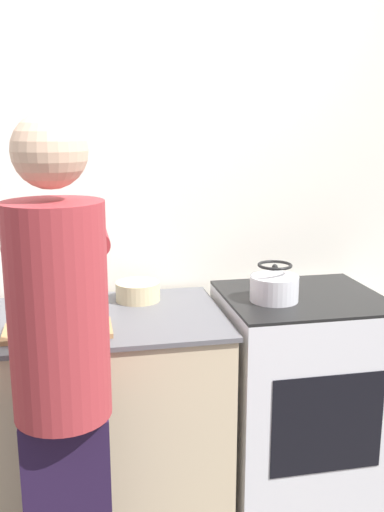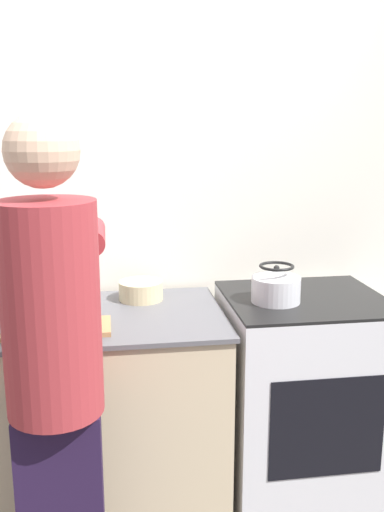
{
  "view_description": "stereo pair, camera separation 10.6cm",
  "coord_description": "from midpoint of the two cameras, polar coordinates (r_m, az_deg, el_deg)",
  "views": [
    {
      "loc": [
        -0.01,
        -1.83,
        1.63
      ],
      "look_at": [
        0.4,
        0.22,
        1.14
      ],
      "focal_mm": 40.0,
      "sensor_mm": 36.0,
      "label": 1
    },
    {
      "loc": [
        0.09,
        -1.85,
        1.63
      ],
      "look_at": [
        0.4,
        0.22,
        1.14
      ],
      "focal_mm": 40.0,
      "sensor_mm": 36.0,
      "label": 2
    }
  ],
  "objects": [
    {
      "name": "wall_back",
      "position": [
        2.57,
        -12.27,
        5.44
      ],
      "size": [
        8.0,
        0.05,
        2.6
      ],
      "color": "silver",
      "rests_on": "ground_plane"
    },
    {
      "name": "counter",
      "position": [
        2.49,
        -19.56,
        -16.05
      ],
      "size": [
        1.76,
        0.66,
        0.89
      ],
      "color": "#C6B28E",
      "rests_on": "ground_plane"
    },
    {
      "name": "oven",
      "position": [
        2.58,
        9.38,
        -13.89
      ],
      "size": [
        0.65,
        0.59,
        0.93
      ],
      "color": "silver",
      "rests_on": "ground_plane"
    },
    {
      "name": "person",
      "position": [
        1.79,
        -14.6,
        -10.79
      ],
      "size": [
        0.33,
        0.57,
        1.66
      ],
      "color": "#221431",
      "rests_on": "ground_plane"
    },
    {
      "name": "cutting_board",
      "position": [
        2.14,
        -14.64,
        -7.25
      ],
      "size": [
        0.39,
        0.19,
        0.02
      ],
      "color": "#A87A4C",
      "rests_on": "counter"
    },
    {
      "name": "knife",
      "position": [
        2.13,
        -16.0,
        -7.08
      ],
      "size": [
        0.19,
        0.05,
        0.01
      ],
      "rotation": [
        0.0,
        0.0,
        0.08
      ],
      "color": "silver",
      "rests_on": "cutting_board"
    },
    {
      "name": "kettle",
      "position": [
        2.3,
        6.93,
        -2.92
      ],
      "size": [
        0.2,
        0.2,
        0.15
      ],
      "color": "silver",
      "rests_on": "oven"
    },
    {
      "name": "bowl_prep",
      "position": [
        2.45,
        -6.67,
        -3.53
      ],
      "size": [
        0.19,
        0.19,
        0.08
      ],
      "color": "#C6B789",
      "rests_on": "counter"
    }
  ]
}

